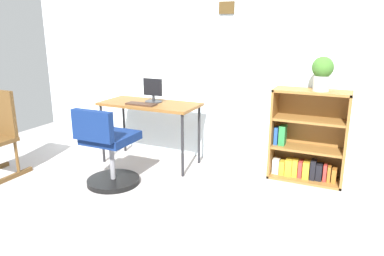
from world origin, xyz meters
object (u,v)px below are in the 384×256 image
desk (150,108)px  keyboard (141,104)px  monitor (153,92)px  bookshelf_low (307,140)px  potted_plant_on_shelf (322,72)px  office_chair (108,152)px

desk → keyboard: 0.15m
desk → monitor: monitor is taller
keyboard → bookshelf_low: bearing=13.8°
bookshelf_low → keyboard: bearing=-166.2°
desk → potted_plant_on_shelf: 1.83m
potted_plant_on_shelf → monitor: bearing=-174.2°
monitor → keyboard: (-0.04, -0.18, -0.11)m
bookshelf_low → potted_plant_on_shelf: potted_plant_on_shelf is taller
desk → bookshelf_low: bookshelf_low is taller
office_chair → bookshelf_low: bookshelf_low is taller
keyboard → potted_plant_on_shelf: 1.86m
office_chair → monitor: bearing=85.4°
potted_plant_on_shelf → desk: bearing=-172.7°
keyboard → office_chair: bearing=-91.9°
office_chair → potted_plant_on_shelf: bearing=27.6°
keyboard → potted_plant_on_shelf: bearing=11.4°
potted_plant_on_shelf → keyboard: bearing=-168.6°
monitor → office_chair: bearing=-94.6°
office_chair → potted_plant_on_shelf: 2.17m
desk → potted_plant_on_shelf: (1.76, 0.23, 0.46)m
monitor → bookshelf_low: monitor is taller
desk → bookshelf_low: bearing=9.5°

